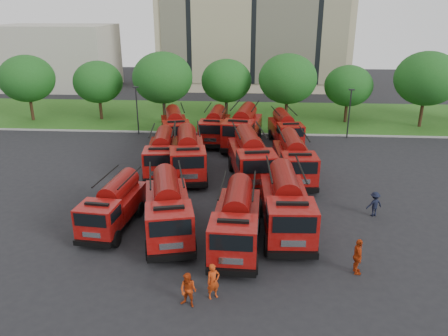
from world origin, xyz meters
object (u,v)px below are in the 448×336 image
(fire_truck_1, at_px, (168,208))
(fire_truck_9, at_px, (215,126))
(firefighter_5, at_px, (292,175))
(fire_truck_8, at_px, (175,127))
(fire_truck_3, at_px, (286,204))
(fire_truck_7, at_px, (294,159))
(fire_truck_0, at_px, (114,205))
(fire_truck_6, at_px, (251,157))
(fire_truck_10, at_px, (243,127))
(fire_truck_11, at_px, (285,129))
(fire_truck_5, at_px, (188,154))
(firefighter_1, at_px, (189,306))
(fire_truck_2, at_px, (236,220))
(fire_truck_4, at_px, (162,153))
(firefighter_3, at_px, (373,216))
(firefighter_4, at_px, (171,206))
(firefighter_2, at_px, (356,273))
(firefighter_0, at_px, (213,297))

(fire_truck_1, height_order, fire_truck_9, fire_truck_1)
(firefighter_5, bearing_deg, fire_truck_9, -33.62)
(fire_truck_1, bearing_deg, fire_truck_8, 85.36)
(fire_truck_3, xyz_separation_m, fire_truck_7, (1.19, 8.57, -0.09))
(fire_truck_0, relative_size, fire_truck_9, 0.92)
(fire_truck_6, xyz_separation_m, fire_truck_10, (-0.85, 8.82, 0.01))
(fire_truck_0, bearing_deg, fire_truck_3, 6.47)
(fire_truck_1, xyz_separation_m, fire_truck_10, (3.98, 18.02, 0.14))
(fire_truck_6, distance_m, fire_truck_11, 10.19)
(fire_truck_1, relative_size, firefighter_5, 4.03)
(fire_truck_1, distance_m, fire_truck_5, 9.85)
(fire_truck_0, height_order, fire_truck_10, fire_truck_10)
(fire_truck_6, bearing_deg, fire_truck_9, 100.55)
(firefighter_1, bearing_deg, firefighter_5, 89.19)
(fire_truck_2, bearing_deg, fire_truck_1, 166.15)
(fire_truck_0, xyz_separation_m, fire_truck_7, (11.74, 8.67, 0.23))
(fire_truck_4, distance_m, firefighter_1, 17.67)
(fire_truck_4, relative_size, fire_truck_11, 1.04)
(firefighter_3, bearing_deg, fire_truck_6, -56.65)
(fire_truck_10, relative_size, firefighter_5, 4.31)
(fire_truck_10, bearing_deg, firefighter_3, -50.28)
(firefighter_4, distance_m, firefighter_5, 10.96)
(fire_truck_7, xyz_separation_m, firefighter_1, (-6.05, -16.06, -1.69))
(fire_truck_11, relative_size, firefighter_1, 4.08)
(fire_truck_8, height_order, firefighter_5, fire_truck_8)
(fire_truck_0, xyz_separation_m, fire_truck_1, (3.54, -0.75, 0.24))
(fire_truck_9, bearing_deg, fire_truck_7, -51.16)
(fire_truck_2, relative_size, fire_truck_11, 1.04)
(firefighter_1, bearing_deg, fire_truck_5, 117.08)
(fire_truck_10, height_order, fire_truck_11, fire_truck_10)
(firefighter_2, height_order, firefighter_4, firefighter_2)
(fire_truck_2, bearing_deg, firefighter_4, 135.68)
(fire_truck_5, distance_m, firefighter_1, 16.75)
(fire_truck_0, xyz_separation_m, fire_truck_5, (3.30, 9.10, 0.30))
(fire_truck_5, distance_m, firefighter_5, 8.63)
(fire_truck_1, distance_m, fire_truck_4, 10.63)
(fire_truck_7, relative_size, firefighter_4, 4.76)
(fire_truck_9, distance_m, firefighter_1, 25.90)
(fire_truck_5, relative_size, fire_truck_8, 1.05)
(fire_truck_0, relative_size, fire_truck_8, 0.86)
(fire_truck_3, relative_size, firefighter_2, 4.00)
(fire_truck_0, xyz_separation_m, fire_truck_11, (11.68, 18.08, 0.08))
(fire_truck_7, relative_size, firefighter_2, 3.84)
(fire_truck_6, relative_size, fire_truck_10, 1.00)
(fire_truck_3, xyz_separation_m, firefighter_3, (5.95, 2.45, -1.78))
(fire_truck_7, distance_m, firefighter_2, 13.17)
(fire_truck_5, distance_m, firefighter_3, 14.85)
(fire_truck_0, distance_m, fire_truck_7, 14.60)
(fire_truck_1, distance_m, fire_truck_3, 7.07)
(firefighter_0, height_order, firefighter_2, firefighter_2)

